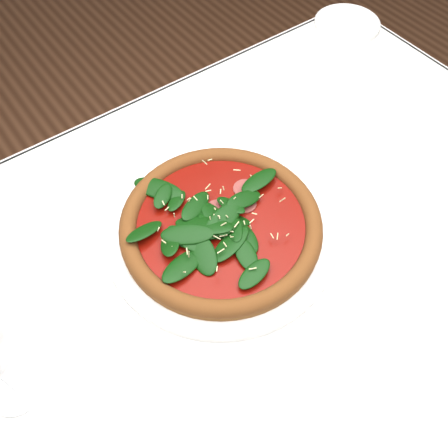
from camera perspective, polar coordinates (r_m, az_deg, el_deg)
ground at (r=1.43m, az=1.16°, el=-20.20°), size 6.00×6.00×0.00m
dining_table at (r=0.82m, az=1.91°, el=-8.26°), size 1.21×0.81×0.75m
plate at (r=0.75m, az=-0.35°, el=-0.77°), size 0.35×0.35×0.01m
pizza at (r=0.73m, az=-0.36°, el=0.11°), size 0.35×0.35×0.04m
saucer_far at (r=1.18m, az=13.90°, el=21.38°), size 0.14×0.14×0.01m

